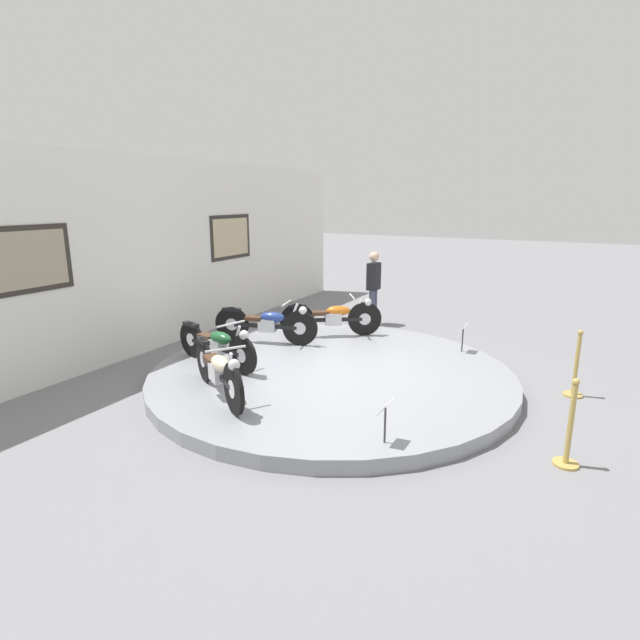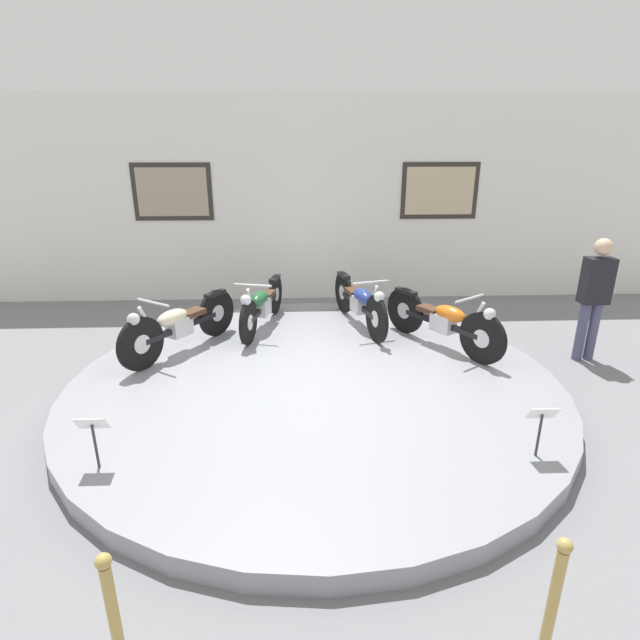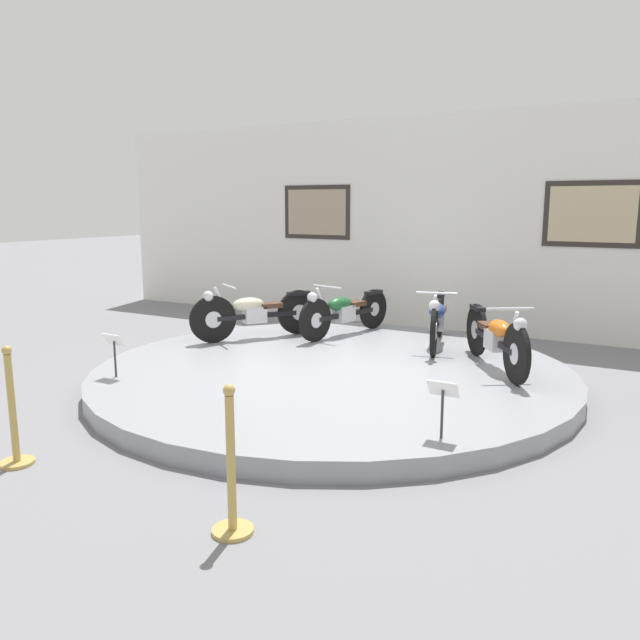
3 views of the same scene
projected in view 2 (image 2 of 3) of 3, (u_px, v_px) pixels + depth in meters
The scene contains 11 objects.
ground_plane at pixel (315, 392), 6.05m from camera, with size 60.00×60.00×0.00m, color slate.
display_platform at pixel (315, 385), 6.01m from camera, with size 5.80×5.80×0.20m, color gray.
back_wall at pixel (307, 201), 9.10m from camera, with size 14.00×0.22×3.65m.
motorcycle_cream at pixel (179, 324), 6.57m from camera, with size 1.17×1.72×0.82m.
motorcycle_green at pixel (262, 304), 7.44m from camera, with size 0.62×1.94×0.79m.
motorcycle_blue at pixel (360, 301), 7.49m from camera, with size 0.66×1.97×0.81m.
motorcycle_orange at pixel (443, 320), 6.72m from camera, with size 1.18×1.71×0.81m.
info_placard_front_left at pixel (93, 430), 4.22m from camera, with size 0.26×0.11×0.51m.
info_placard_front_centre at pixel (541, 420), 4.38m from camera, with size 0.26×0.11×0.51m.
visitor_standing at pixel (594, 293), 6.63m from camera, with size 0.36×0.22×1.69m.
stanchion_post_right_of_entry at pixel (545, 639), 2.70m from camera, with size 0.28×0.28×1.02m.
Camera 2 is at (-0.17, -5.38, 2.89)m, focal length 28.00 mm.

